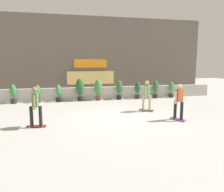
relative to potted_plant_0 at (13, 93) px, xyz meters
name	(u,v)px	position (x,y,z in m)	size (l,w,h in m)	color
ground_plane	(119,119)	(5.70, -5.55, -0.70)	(48.00, 48.00, 0.00)	#B2AFA8
planter_wall	(98,93)	(5.70, 0.45, -0.25)	(18.00, 0.40, 0.90)	#B2ADA3
building_backdrop	(90,56)	(5.70, 4.45, 2.55)	(20.00, 2.08, 6.50)	#60564C
potted_plant_0	(13,93)	(0.00, 0.00, 0.00)	(0.40, 0.40, 1.27)	#2D2823
potted_plant_1	(38,93)	(1.52, 0.00, -0.07)	(0.36, 0.36, 1.19)	brown
potted_plant_2	(59,93)	(2.89, 0.00, -0.08)	(0.36, 0.36, 1.18)	black
potted_plant_3	(80,88)	(4.34, 0.00, 0.23)	(0.55, 0.55, 1.58)	black
potted_plant_4	(98,88)	(5.64, 0.00, 0.19)	(0.52, 0.52, 1.52)	brown
potted_plant_5	(119,89)	(7.18, 0.00, 0.10)	(0.46, 0.46, 1.40)	black
potted_plant_6	(138,90)	(8.60, 0.00, -0.01)	(0.40, 0.40, 1.26)	#2D2823
potted_plant_7	(156,88)	(10.03, 0.00, 0.06)	(0.44, 0.44, 1.35)	#2D2823
potted_plant_8	(171,89)	(11.34, 0.00, -0.06)	(0.37, 0.37, 1.21)	#2D2823
skater_by_wall_left	(147,94)	(7.62, -4.20, 0.24)	(0.76, 0.64, 1.70)	black
skater_foreground	(179,100)	(8.33, -6.34, 0.24)	(0.52, 0.81, 1.70)	#72338C
skater_mid_plaza	(35,105)	(2.00, -6.06, 0.24)	(0.81, 0.56, 1.70)	maroon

